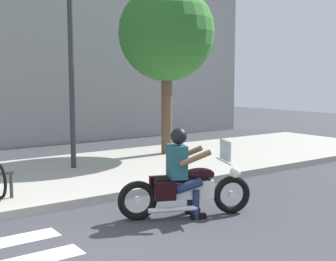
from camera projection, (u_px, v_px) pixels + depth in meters
name	position (u px, v px, depth m)	size (l,w,h in m)	color
motorcycle	(187.00, 189.00, 6.98)	(2.06, 1.00, 1.21)	black
rider	(182.00, 166.00, 6.93)	(0.75, 0.69, 1.43)	#1E4C59
street_lamp	(71.00, 62.00, 9.94)	(0.28, 0.28, 4.23)	#2D2D33
tree_near_rack	(167.00, 34.00, 11.87)	(2.60, 2.60, 4.74)	brown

